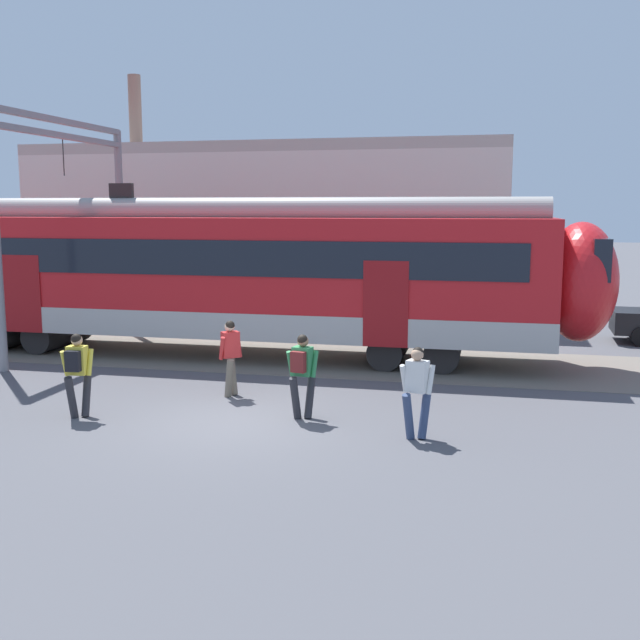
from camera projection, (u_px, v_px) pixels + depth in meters
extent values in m
plane|color=#515156|center=(235.00, 422.00, 14.33)|extent=(160.00, 160.00, 0.00)
cube|color=#B7B2AD|center=(215.00, 317.00, 20.71)|extent=(18.00, 3.06, 0.70)
cube|color=red|center=(214.00, 261.00, 20.48)|extent=(18.00, 3.00, 2.40)
cube|color=black|center=(193.00, 258.00, 18.99)|extent=(16.56, 0.03, 0.90)
cube|color=maroon|center=(386.00, 304.00, 18.05)|extent=(1.10, 0.04, 2.10)
cube|color=maroon|center=(22.00, 294.00, 20.24)|extent=(1.10, 0.04, 2.10)
cylinder|color=#9C9793|center=(213.00, 211.00, 20.28)|extent=(17.64, 0.70, 0.70)
cube|color=black|center=(121.00, 191.00, 20.79)|extent=(0.70, 0.12, 0.40)
cylinder|color=black|center=(444.00, 348.00, 19.42)|extent=(0.90, 2.40, 0.90)
cylinder|color=black|center=(390.00, 346.00, 19.73)|extent=(0.90, 2.40, 0.90)
cylinder|color=black|center=(59.00, 332.00, 21.88)|extent=(0.90, 2.40, 0.90)
cylinder|color=black|center=(16.00, 330.00, 22.19)|extent=(0.90, 2.40, 0.90)
ellipsoid|color=red|center=(580.00, 282.00, 18.43)|extent=(1.80, 2.85, 2.95)
cube|color=black|center=(596.00, 258.00, 18.26)|extent=(0.40, 2.40, 1.00)
cylinder|color=#28282D|center=(87.00, 394.00, 14.69)|extent=(0.18, 0.37, 0.87)
cylinder|color=#28282D|center=(71.00, 398.00, 14.44)|extent=(0.18, 0.37, 0.87)
cube|color=gold|center=(77.00, 360.00, 14.46)|extent=(0.38, 0.27, 0.56)
cylinder|color=gold|center=(65.00, 363.00, 14.42)|extent=(0.11, 0.25, 0.52)
cylinder|color=gold|center=(90.00, 362.00, 14.52)|extent=(0.11, 0.25, 0.52)
sphere|color=tan|center=(77.00, 340.00, 14.42)|extent=(0.22, 0.22, 0.22)
sphere|color=black|center=(76.00, 339.00, 14.40)|extent=(0.20, 0.20, 0.20)
cube|color=black|center=(73.00, 361.00, 14.28)|extent=(0.29, 0.19, 0.40)
cylinder|color=#6B6051|center=(233.00, 375.00, 16.38)|extent=(0.34, 0.37, 0.87)
cylinder|color=#6B6051|center=(229.00, 378.00, 16.05)|extent=(0.34, 0.37, 0.87)
cube|color=red|center=(230.00, 345.00, 16.11)|extent=(0.43, 0.41, 0.56)
cylinder|color=red|center=(222.00, 348.00, 15.95)|extent=(0.23, 0.25, 0.52)
cylinder|color=red|center=(239.00, 345.00, 16.29)|extent=(0.23, 0.25, 0.52)
sphere|color=beige|center=(230.00, 327.00, 16.07)|extent=(0.22, 0.22, 0.22)
sphere|color=black|center=(230.00, 325.00, 16.05)|extent=(0.20, 0.20, 0.20)
cylinder|color=#28282D|center=(310.00, 396.00, 14.57)|extent=(0.22, 0.38, 0.87)
cylinder|color=#28282D|center=(295.00, 398.00, 14.39)|extent=(0.22, 0.38, 0.87)
cube|color=#2D7F47|center=(303.00, 361.00, 14.37)|extent=(0.40, 0.31, 0.56)
cylinder|color=#2D7F47|center=(290.00, 364.00, 14.40)|extent=(0.14, 0.26, 0.52)
cylinder|color=#2D7F47|center=(315.00, 364.00, 14.36)|extent=(0.14, 0.26, 0.52)
sphere|color=#9E7051|center=(303.00, 341.00, 14.33)|extent=(0.22, 0.22, 0.22)
sphere|color=black|center=(302.00, 340.00, 14.31)|extent=(0.20, 0.20, 0.20)
cube|color=maroon|center=(298.00, 362.00, 14.21)|extent=(0.31, 0.21, 0.40)
cylinder|color=navy|center=(408.00, 417.00, 13.13)|extent=(0.26, 0.38, 0.87)
cylinder|color=navy|center=(425.00, 414.00, 13.27)|extent=(0.26, 0.38, 0.87)
cube|color=silver|center=(417.00, 376.00, 13.09)|extent=(0.42, 0.35, 0.56)
cylinder|color=silver|center=(431.00, 380.00, 13.05)|extent=(0.17, 0.26, 0.52)
cylinder|color=silver|center=(404.00, 378.00, 13.15)|extent=(0.17, 0.26, 0.52)
sphere|color=tan|center=(417.00, 355.00, 13.02)|extent=(0.22, 0.22, 0.22)
sphere|color=black|center=(418.00, 353.00, 13.03)|extent=(0.20, 0.20, 0.20)
cube|color=black|center=(422.00, 373.00, 13.24)|extent=(0.32, 0.24, 0.40)
cylinder|color=black|center=(634.00, 328.00, 23.48)|extent=(0.61, 0.22, 0.60)
cylinder|color=gray|center=(121.00, 233.00, 24.45)|extent=(0.24, 0.24, 6.50)
cube|color=gray|center=(62.00, 121.00, 20.89)|extent=(0.20, 6.40, 0.16)
cube|color=gray|center=(62.00, 136.00, 20.95)|extent=(0.20, 6.40, 0.16)
cylinder|color=black|center=(63.00, 158.00, 21.04)|extent=(0.03, 0.03, 1.00)
cube|color=beige|center=(268.00, 235.00, 28.97)|extent=(18.06, 5.00, 6.00)
cube|color=#A7A39B|center=(267.00, 151.00, 28.49)|extent=(18.06, 5.00, 0.40)
cylinder|color=#8C6656|center=(135.00, 117.00, 29.47)|extent=(0.50, 0.50, 3.20)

